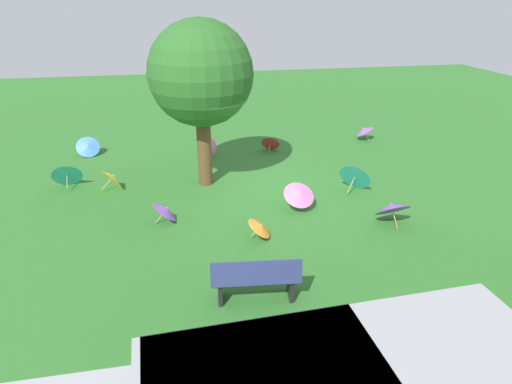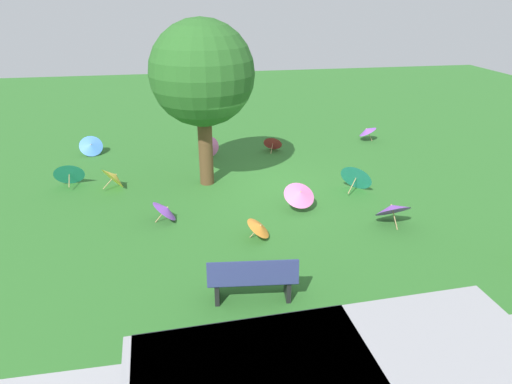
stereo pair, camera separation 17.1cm
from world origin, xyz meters
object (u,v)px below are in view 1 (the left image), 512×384
park_bench (256,279)px  parasol_pink_0 (300,193)px  parasol_blue_0 (88,146)px  parasol_yellow_2 (113,177)px  parasol_teal_1 (356,175)px  parasol_purple_1 (364,130)px  parasol_red_0 (271,142)px  parasol_pink_2 (208,147)px  parasol_orange_0 (260,227)px  parasol_purple_2 (166,210)px  parasol_purple_0 (392,207)px  parasol_teal_0 (67,173)px  shade_tree (201,75)px

park_bench → parasol_pink_0: park_bench is taller
parasol_blue_0 → parasol_yellow_2: parasol_yellow_2 is taller
parasol_teal_1 → parasol_purple_1: bearing=-115.9°
parasol_purple_1 → parasol_teal_1: size_ratio=0.81×
parasol_red_0 → parasol_purple_1: size_ratio=0.90×
parasol_purple_1 → parasol_pink_2: (5.89, 0.76, -0.05)m
parasol_pink_0 → parasol_pink_2: parasol_pink_0 is taller
parasol_orange_0 → parasol_teal_1: size_ratio=0.69×
parasol_teal_1 → parasol_purple_2: parasol_teal_1 is taller
parasol_blue_0 → parasol_teal_1: bearing=150.4°
parasol_red_0 → parasol_purple_0: parasol_purple_0 is taller
parasol_purple_1 → parasol_pink_2: 5.94m
parasol_purple_2 → parasol_yellow_2: parasol_yellow_2 is taller
parasol_purple_1 → parasol_orange_0: parasol_purple_1 is taller
parasol_teal_1 → parasol_teal_0: bearing=-12.5°
parasol_orange_0 → parasol_teal_0: bearing=-39.6°
parasol_purple_0 → parasol_teal_1: 2.08m
shade_tree → parasol_pink_2: shade_tree is taller
parasol_red_0 → parasol_teal_1: (-1.58, 3.81, 0.14)m
shade_tree → parasol_purple_1: bearing=-153.7°
parasol_orange_0 → parasol_teal_1: (-3.17, -2.20, 0.14)m
parasol_teal_0 → parasol_orange_0: parasol_teal_0 is taller
parasol_purple_0 → parasol_orange_0: size_ratio=1.28×
park_bench → parasol_teal_1: (-3.70, -4.41, -0.04)m
parasol_purple_1 → parasol_blue_0: (9.86, -0.09, -0.05)m
parasol_pink_0 → parasol_teal_1: (-1.90, -0.95, -0.03)m
parasol_teal_1 → parasol_pink_2: parasol_teal_1 is taller
parasol_pink_0 → parasol_purple_2: 3.35m
parasol_teal_0 → parasol_purple_1: bearing=-165.8°
parasol_red_0 → parasol_blue_0: bearing=-5.5°
parasol_purple_0 → parasol_yellow_2: bearing=-26.9°
parasol_purple_0 → parasol_orange_0: bearing=2.1°
parasol_teal_1 → parasol_pink_2: bearing=-43.1°
parasol_purple_1 → parasol_yellow_2: size_ratio=0.90×
parasol_blue_0 → parasol_purple_2: (-2.52, 5.38, -0.03)m
parasol_pink_0 → parasol_teal_1: bearing=-153.4°
shade_tree → parasol_purple_0: (-4.15, 3.33, -2.70)m
parasol_purple_0 → parasol_teal_1: size_ratio=0.89×
parasol_teal_1 → parasol_pink_0: bearing=26.6°
parasol_pink_0 → parasol_purple_1: bearing=-127.2°
parasol_purple_2 → parasol_pink_2: size_ratio=1.01×
parasol_teal_1 → parasol_blue_0: size_ratio=1.18×
parasol_purple_1 → parasol_teal_1: 4.80m
park_bench → parasol_orange_0: park_bench is taller
parasol_purple_0 → parasol_purple_2: 5.42m
parasol_pink_0 → parasol_blue_0: 7.94m
parasol_purple_0 → parasol_yellow_2: parasol_purple_0 is taller
parasol_pink_2 → parasol_purple_0: bearing=124.4°
park_bench → parasol_purple_2: 3.78m
parasol_purple_1 → parasol_blue_0: 9.86m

